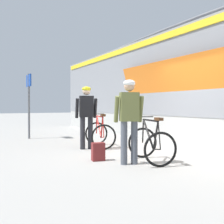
% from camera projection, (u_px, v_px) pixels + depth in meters
% --- Properties ---
extents(ground_plane, '(80.00, 80.00, 0.00)m').
position_uv_depth(ground_plane, '(151.00, 155.00, 6.86)').
color(ground_plane, '#A09E99').
extents(cyclist_near_in_dark, '(0.66, 0.41, 1.76)m').
position_uv_depth(cyclist_near_in_dark, '(86.00, 112.00, 7.72)').
color(cyclist_near_in_dark, '#232328').
rests_on(cyclist_near_in_dark, ground).
extents(cyclist_far_in_olive, '(0.66, 0.44, 1.76)m').
position_uv_depth(cyclist_far_in_olive, '(129.00, 114.00, 5.72)').
color(cyclist_far_in_olive, '#4C515B').
rests_on(cyclist_far_in_olive, ground).
extents(bicycle_near_red, '(0.95, 1.21, 0.99)m').
position_uv_depth(bicycle_near_red, '(100.00, 134.00, 8.07)').
color(bicycle_near_red, black).
rests_on(bicycle_near_red, ground).
extents(bicycle_far_black, '(0.96, 1.22, 0.99)m').
position_uv_depth(bicycle_far_black, '(151.00, 144.00, 5.94)').
color(bicycle_far_black, black).
rests_on(bicycle_far_black, ground).
extents(backpack_on_platform, '(0.31, 0.22, 0.40)m').
position_uv_depth(backpack_on_platform, '(98.00, 152.00, 6.11)').
color(backpack_on_platform, maroon).
rests_on(backpack_on_platform, ground).
extents(platform_sign_post, '(0.08, 0.70, 2.40)m').
position_uv_depth(platform_sign_post, '(29.00, 95.00, 10.16)').
color(platform_sign_post, '#595B60').
rests_on(platform_sign_post, ground).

